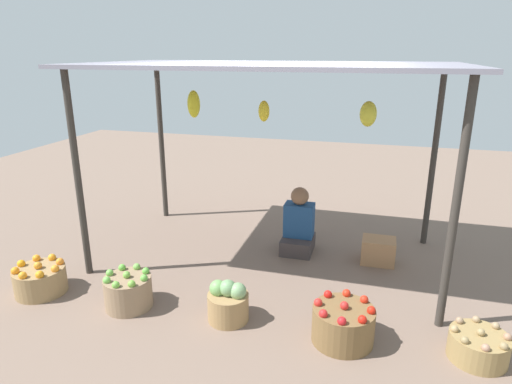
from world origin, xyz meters
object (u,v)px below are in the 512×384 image
Objects in this scene: basket_cabbages at (228,303)px; basket_red_tomatoes at (343,324)px; basket_green_apples at (128,291)px; wooden_crate_near_vendor at (378,251)px; vendor_person at (299,227)px; basket_potatoes at (478,346)px; basket_oranges at (40,279)px.

basket_cabbages reaches higher than basket_red_tomatoes.
basket_green_apples is 1.13× the size of basket_cabbages.
basket_cabbages is (0.96, 0.05, 0.01)m from basket_green_apples.
basket_green_apples is 2.71m from wooden_crate_near_vendor.
vendor_person is 2.02× the size of basket_cabbages.
basket_cabbages is 2.03m from basket_potatoes.
basket_green_apples is 1.20× the size of wooden_crate_near_vendor.
basket_red_tomatoes is at bearing 0.55° from basket_oranges.
basket_potatoes is at bearing -62.37° from wooden_crate_near_vendor.
vendor_person is 2.31m from basket_potatoes.
basket_potatoes is at bearing 1.46° from basket_green_apples.
wooden_crate_near_vendor is (-0.78, 1.48, 0.03)m from basket_potatoes.
basket_green_apples reaches higher than basket_oranges.
basket_green_apples is 0.86× the size of basket_red_tomatoes.
wooden_crate_near_vendor is at bearing 50.25° from basket_cabbages.
basket_red_tomatoes is (1.96, 0.02, -0.00)m from basket_green_apples.
vendor_person reaches higher than basket_potatoes.
basket_cabbages reaches higher than wooden_crate_near_vendor.
vendor_person reaches higher than basket_green_apples.
basket_cabbages reaches higher than basket_potatoes.
basket_oranges is 0.97m from basket_green_apples.
basket_oranges reaches higher than wooden_crate_near_vendor.
vendor_person is at bearing 175.42° from wooden_crate_near_vendor.
basket_red_tomatoes is (2.94, 0.03, 0.02)m from basket_oranges.
basket_oranges is 3.55m from wooden_crate_near_vendor.
basket_red_tomatoes is at bearing -1.81° from basket_cabbages.
basket_red_tomatoes is (0.67, -1.61, -0.14)m from vendor_person.
vendor_person is at bearing 51.60° from basket_green_apples.
basket_cabbages is 0.76× the size of basket_red_tomatoes.
basket_cabbages is 0.87× the size of basket_potatoes.
basket_cabbages reaches higher than basket_oranges.
vendor_person is at bearing 35.95° from basket_oranges.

